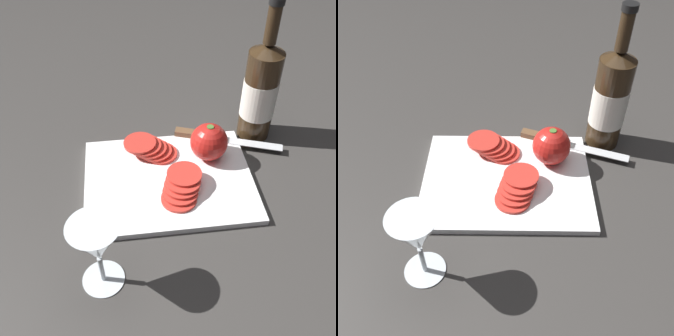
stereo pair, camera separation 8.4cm
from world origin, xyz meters
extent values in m
plane|color=#383533|center=(0.00, 0.00, 0.00)|extent=(3.00, 3.00, 0.00)
cube|color=white|center=(0.00, 0.03, 0.01)|extent=(0.36, 0.28, 0.01)
cylinder|color=#332314|center=(0.23, 0.18, 0.11)|extent=(0.08, 0.08, 0.22)
cone|color=#332314|center=(0.23, 0.18, 0.23)|extent=(0.08, 0.08, 0.02)
cylinder|color=#332314|center=(0.23, 0.18, 0.28)|extent=(0.03, 0.03, 0.08)
cylinder|color=black|center=(0.23, 0.18, 0.33)|extent=(0.03, 0.03, 0.01)
cylinder|color=white|center=(0.23, 0.18, 0.11)|extent=(0.08, 0.08, 0.09)
cylinder|color=silver|center=(-0.14, -0.19, 0.00)|extent=(0.08, 0.08, 0.00)
cylinder|color=silver|center=(-0.14, -0.19, 0.04)|extent=(0.01, 0.01, 0.06)
cone|color=silver|center=(-0.14, -0.19, 0.11)|extent=(0.09, 0.09, 0.08)
cone|color=#DBCC84|center=(-0.14, -0.19, 0.09)|extent=(0.04, 0.04, 0.04)
sphere|color=red|center=(0.10, 0.09, 0.06)|extent=(0.09, 0.09, 0.09)
cylinder|color=#47702D|center=(0.10, 0.09, 0.10)|extent=(0.02, 0.02, 0.01)
cube|color=silver|center=(0.21, 0.12, 0.02)|extent=(0.14, 0.07, 0.00)
cube|color=silver|center=(0.14, 0.15, 0.02)|extent=(0.02, 0.02, 0.01)
cube|color=brown|center=(0.09, 0.16, 0.02)|extent=(0.11, 0.06, 0.01)
cylinder|color=red|center=(0.01, -0.03, 0.02)|extent=(0.07, 0.07, 0.01)
cylinder|color=red|center=(0.02, -0.02, 0.02)|extent=(0.07, 0.07, 0.01)
cylinder|color=red|center=(0.02, -0.01, 0.03)|extent=(0.07, 0.07, 0.01)
cylinder|color=red|center=(0.03, 0.00, 0.04)|extent=(0.07, 0.07, 0.01)
cylinder|color=red|center=(0.03, 0.01, 0.04)|extent=(0.07, 0.07, 0.01)
cylinder|color=red|center=(-0.01, 0.11, 0.02)|extent=(0.07, 0.07, 0.01)
cylinder|color=red|center=(-0.02, 0.12, 0.02)|extent=(0.07, 0.07, 0.01)
cylinder|color=red|center=(-0.03, 0.12, 0.03)|extent=(0.07, 0.07, 0.01)
cylinder|color=red|center=(-0.04, 0.12, 0.04)|extent=(0.07, 0.07, 0.01)
cylinder|color=red|center=(-0.06, 0.13, 0.04)|extent=(0.07, 0.07, 0.01)
camera|label=1|loc=(-0.08, -0.56, 0.63)|focal=42.00mm
camera|label=2|loc=(0.01, -0.57, 0.63)|focal=42.00mm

